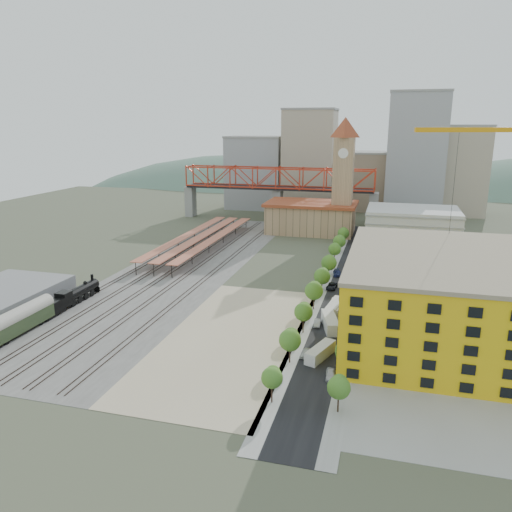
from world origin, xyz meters
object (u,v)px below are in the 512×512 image
(locomotive, at_px, (73,296))
(site_trailer_b, at_px, (330,322))
(construction_building, at_px, (455,298))
(clock_tower, at_px, (344,166))
(site_trailer_d, at_px, (335,307))
(car_0, at_px, (305,353))
(site_trailer_c, at_px, (335,309))
(coach, at_px, (19,320))
(site_trailer_a, at_px, (320,352))

(locomotive, relative_size, site_trailer_b, 2.29)
(construction_building, bearing_deg, clock_tower, 108.78)
(site_trailer_d, height_order, car_0, site_trailer_d)
(site_trailer_d, bearing_deg, site_trailer_c, -82.28)
(clock_tower, height_order, coach, clock_tower)
(locomotive, distance_m, site_trailer_b, 66.03)
(locomotive, bearing_deg, car_0, -12.36)
(clock_tower, relative_size, locomotive, 2.19)
(coach, bearing_deg, site_trailer_d, 25.40)
(locomotive, height_order, coach, coach)
(site_trailer_a, bearing_deg, site_trailer_d, 109.30)
(clock_tower, bearing_deg, car_0, -87.54)
(car_0, bearing_deg, locomotive, 173.82)
(coach, xyz_separation_m, site_trailer_d, (66.00, 31.34, -1.91))
(coach, bearing_deg, clock_tower, 64.61)
(coach, height_order, car_0, coach)
(coach, xyz_separation_m, site_trailer_a, (66.00, 5.76, -2.05))
(locomotive, relative_size, site_trailer_d, 2.33)
(coach, distance_m, site_trailer_b, 69.38)
(construction_building, relative_size, site_trailer_d, 4.97)
(site_trailer_a, bearing_deg, construction_building, 51.62)
(clock_tower, height_order, site_trailer_c, clock_tower)
(site_trailer_a, xyz_separation_m, site_trailer_b, (0.00, 15.55, 0.17))
(coach, height_order, site_trailer_b, coach)
(construction_building, bearing_deg, coach, -166.43)
(construction_building, distance_m, site_trailer_b, 27.21)
(site_trailer_c, bearing_deg, site_trailer_a, -89.97)
(construction_building, relative_size, locomotive, 2.13)
(construction_building, relative_size, coach, 2.56)
(clock_tower, xyz_separation_m, site_trailer_c, (8.00, -91.49, -27.42))
(site_trailer_c, bearing_deg, clock_tower, 95.03)
(locomotive, distance_m, coach, 19.46)
(car_0, bearing_deg, site_trailer_a, 8.76)
(locomotive, xyz_separation_m, site_trailer_a, (66.00, -13.67, -0.97))
(clock_tower, xyz_separation_m, locomotive, (-58.00, -102.77, -26.48))
(clock_tower, distance_m, car_0, 120.00)
(coach, distance_m, site_trailer_c, 72.82)
(site_trailer_a, distance_m, car_0, 3.06)
(construction_building, bearing_deg, site_trailer_a, -147.68)
(clock_tower, height_order, site_trailer_d, clock_tower)
(locomotive, height_order, site_trailer_d, locomotive)
(locomotive, height_order, site_trailer_a, locomotive)
(construction_building, bearing_deg, site_trailer_b, -178.02)
(clock_tower, xyz_separation_m, site_trailer_b, (8.00, -100.89, -27.28))
(construction_building, distance_m, site_trailer_a, 31.83)
(coach, relative_size, site_trailer_b, 1.91)
(site_trailer_a, bearing_deg, site_trailer_b, 109.30)
(coach, xyz_separation_m, car_0, (63.00, 5.62, -2.62))
(site_trailer_a, bearing_deg, locomotive, -172.40)
(construction_building, distance_m, site_trailer_c, 28.54)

